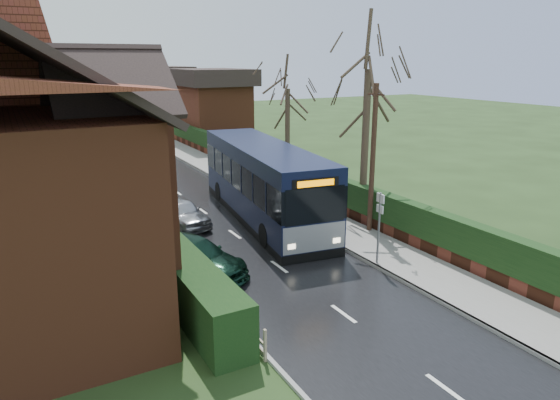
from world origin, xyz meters
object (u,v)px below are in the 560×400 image
bus_stop_sign (379,219)px  car_silver (181,212)px  car_green (194,257)px  telegraph_pole (373,160)px  bus (264,183)px

bus_stop_sign → car_silver: bearing=127.3°
car_green → telegraph_pole: bearing=-19.3°
car_green → bus_stop_sign: 6.74m
telegraph_pole → car_green: bearing=172.6°
car_silver → bus_stop_sign: size_ratio=1.34×
bus → car_green: size_ratio=2.69×
telegraph_pole → bus_stop_sign: bearing=-134.7°
bus → telegraph_pole: size_ratio=1.85×
car_silver → bus_stop_sign: (4.84, -7.96, 1.21)m
telegraph_pole → car_silver: bearing=134.2°
car_green → bus_stop_sign: bearing=-45.6°
car_green → telegraph_pole: 8.60m
car_silver → telegraph_pole: size_ratio=0.58×
bus → car_silver: 4.07m
car_green → telegraph_pole: telegraph_pole is taller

